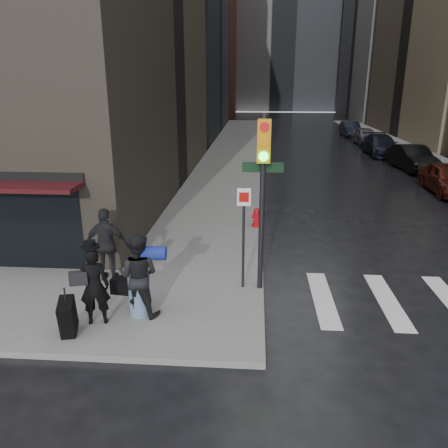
{
  "coord_description": "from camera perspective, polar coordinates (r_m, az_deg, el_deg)",
  "views": [
    {
      "loc": [
        1.72,
        -9.07,
        5.24
      ],
      "look_at": [
        0.85,
        2.9,
        1.3
      ],
      "focal_mm": 35.0,
      "sensor_mm": 36.0,
      "label": 1
    }
  ],
  "objects": [
    {
      "name": "ground",
      "position": [
        10.62,
        -5.83,
        -11.51
      ],
      "size": [
        140.0,
        140.0,
        0.0
      ],
      "primitive_type": "plane",
      "color": "black",
      "rests_on": "ground"
    },
    {
      "name": "sidewalk_left",
      "position": [
        36.48,
        1.45,
        10.04
      ],
      "size": [
        4.0,
        50.0,
        0.15
      ],
      "primitive_type": "cube",
      "color": "slate",
      "rests_on": "ground"
    },
    {
      "name": "sidewalk_right",
      "position": [
        38.3,
        22.33,
        9.09
      ],
      "size": [
        3.0,
        50.0,
        0.15
      ],
      "primitive_type": "cube",
      "color": "slate",
      "rests_on": "ground"
    },
    {
      "name": "bldg_left_far",
      "position": [
        72.99,
        -8.21,
        24.12
      ],
      "size": [
        22.0,
        20.0,
        26.0
      ],
      "primitive_type": "cube",
      "color": "maroon",
      "rests_on": "ground"
    },
    {
      "name": "bldg_right_far",
      "position": [
        71.7,
        26.01,
        22.32
      ],
      "size": [
        22.0,
        20.0,
        25.0
      ],
      "primitive_type": "cube",
      "color": "slate",
      "rests_on": "ground"
    },
    {
      "name": "bldg_distant",
      "position": [
        87.84,
        7.66,
        25.08
      ],
      "size": [
        40.0,
        12.0,
        32.0
      ],
      "primitive_type": "cube",
      "color": "slate",
      "rests_on": "ground"
    },
    {
      "name": "man_overcoat",
      "position": [
        9.87,
        -17.26,
        -8.36
      ],
      "size": [
        1.01,
        1.19,
        1.96
      ],
      "rotation": [
        0.0,
        0.0,
        3.39
      ],
      "color": "black",
      "rests_on": "ground"
    },
    {
      "name": "man_jeans",
      "position": [
        9.99,
        -11.13,
        -6.57
      ],
      "size": [
        1.36,
        0.85,
        1.93
      ],
      "rotation": [
        0.0,
        0.0,
        3.02
      ],
      "color": "black",
      "rests_on": "ground"
    },
    {
      "name": "man_greycoat",
      "position": [
        11.89,
        -15.04,
        -2.65
      ],
      "size": [
        1.17,
        0.49,
        1.98
      ],
      "rotation": [
        0.0,
        0.0,
        3.15
      ],
      "color": "black",
      "rests_on": "ground"
    },
    {
      "name": "traffic_light",
      "position": [
        10.43,
        4.86,
        5.61
      ],
      "size": [
        1.1,
        0.47,
        4.39
      ],
      "rotation": [
        0.0,
        0.0,
        0.0
      ],
      "color": "black",
      "rests_on": "ground"
    },
    {
      "name": "fire_hydrant",
      "position": [
        16.0,
        4.26,
        0.76
      ],
      "size": [
        0.39,
        0.31,
        0.7
      ],
      "rotation": [
        0.0,
        0.0,
        -0.04
      ],
      "color": "#AA0A13",
      "rests_on": "ground"
    },
    {
      "name": "parked_car_1",
      "position": [
        23.99,
        27.08,
        5.33
      ],
      "size": [
        1.81,
        4.27,
        1.44
      ],
      "primitive_type": "imported",
      "rotation": [
        0.0,
        0.0,
        -0.03
      ],
      "color": "#3D140C",
      "rests_on": "ground"
    },
    {
      "name": "parked_car_2",
      "position": [
        29.36,
        23.38,
        7.92
      ],
      "size": [
        2.01,
        4.71,
        1.51
      ],
      "primitive_type": "imported",
      "rotation": [
        0.0,
        0.0,
        0.09
      ],
      "color": "black",
      "rests_on": "ground"
    },
    {
      "name": "parked_car_3",
      "position": [
        34.69,
        19.81,
        9.66
      ],
      "size": [
        2.08,
        5.06,
        1.46
      ],
      "primitive_type": "imported",
      "rotation": [
        0.0,
        0.0,
        -0.01
      ],
      "color": "black",
      "rests_on": "ground"
    },
    {
      "name": "parked_car_4",
      "position": [
        40.27,
        17.98,
        10.87
      ],
      "size": [
        1.79,
        4.24,
        1.43
      ],
      "primitive_type": "imported",
      "rotation": [
        0.0,
        0.0,
        0.02
      ],
      "color": "#4D4C52",
      "rests_on": "ground"
    },
    {
      "name": "parked_car_5",
      "position": [
        45.83,
        16.19,
        11.83
      ],
      "size": [
        1.56,
        4.41,
        1.45
      ],
      "primitive_type": "imported",
      "rotation": [
        0.0,
        0.0,
        -0.01
      ],
      "color": "black",
      "rests_on": "ground"
    }
  ]
}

